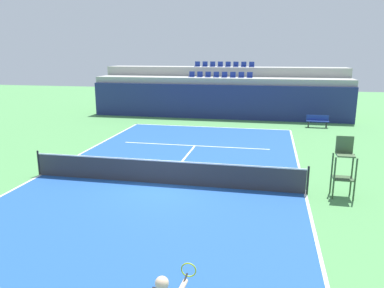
% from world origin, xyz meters
% --- Properties ---
extents(ground_plane, '(80.00, 80.00, 0.00)m').
position_xyz_m(ground_plane, '(0.00, 0.00, 0.00)').
color(ground_plane, '#4C8C4C').
extents(court_surface, '(11.00, 24.00, 0.01)m').
position_xyz_m(court_surface, '(0.00, 0.00, 0.01)').
color(court_surface, '#1E4C99').
rests_on(court_surface, ground_plane).
extents(baseline_far, '(11.00, 0.10, 0.00)m').
position_xyz_m(baseline_far, '(0.00, 11.95, 0.01)').
color(baseline_far, white).
rests_on(baseline_far, court_surface).
extents(sideline_left, '(0.10, 24.00, 0.00)m').
position_xyz_m(sideline_left, '(-5.45, 0.00, 0.01)').
color(sideline_left, white).
rests_on(sideline_left, court_surface).
extents(sideline_right, '(0.10, 24.00, 0.00)m').
position_xyz_m(sideline_right, '(5.45, 0.00, 0.01)').
color(sideline_right, white).
rests_on(sideline_right, court_surface).
extents(service_line_far, '(8.26, 0.10, 0.00)m').
position_xyz_m(service_line_far, '(0.00, 6.40, 0.01)').
color(service_line_far, white).
rests_on(service_line_far, court_surface).
extents(centre_service_line, '(0.10, 6.40, 0.00)m').
position_xyz_m(centre_service_line, '(0.00, 3.20, 0.01)').
color(centre_service_line, white).
rests_on(centre_service_line, court_surface).
extents(back_wall, '(20.38, 0.30, 2.67)m').
position_xyz_m(back_wall, '(0.00, 15.38, 1.33)').
color(back_wall, navy).
rests_on(back_wall, ground_plane).
extents(stands_tier_lower, '(20.38, 2.40, 3.15)m').
position_xyz_m(stands_tier_lower, '(0.00, 16.73, 1.58)').
color(stands_tier_lower, '#9E9E99').
rests_on(stands_tier_lower, ground_plane).
extents(stands_tier_upper, '(20.38, 2.40, 3.90)m').
position_xyz_m(stands_tier_upper, '(0.00, 19.13, 1.95)').
color(stands_tier_upper, '#9E9E99').
rests_on(stands_tier_upper, ground_plane).
extents(seating_row_lower, '(5.14, 0.44, 0.44)m').
position_xyz_m(seating_row_lower, '(0.00, 16.83, 3.27)').
color(seating_row_lower, navy).
rests_on(seating_row_lower, stands_tier_lower).
extents(seating_row_upper, '(5.14, 0.44, 0.44)m').
position_xyz_m(seating_row_upper, '(0.00, 19.23, 4.02)').
color(seating_row_upper, navy).
rests_on(seating_row_upper, stands_tier_upper).
extents(tennis_net, '(11.08, 0.08, 1.07)m').
position_xyz_m(tennis_net, '(0.00, 0.00, 0.51)').
color(tennis_net, black).
rests_on(tennis_net, court_surface).
extents(umpire_chair, '(0.76, 0.66, 2.20)m').
position_xyz_m(umpire_chair, '(6.70, 0.06, 1.19)').
color(umpire_chair, '#334C2D').
rests_on(umpire_chair, ground_plane).
extents(player_bench, '(1.50, 0.40, 0.85)m').
position_xyz_m(player_bench, '(7.33, 13.41, 0.51)').
color(player_bench, navy).
rests_on(player_bench, ground_plane).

